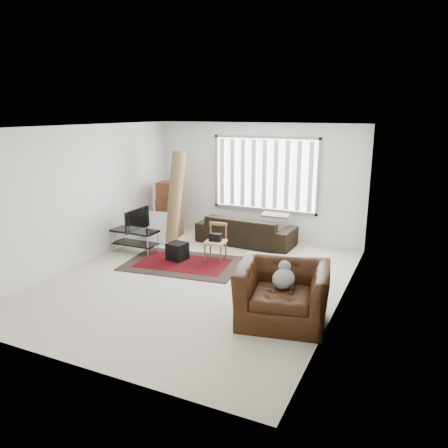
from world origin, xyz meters
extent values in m
plane|color=beige|center=(0.00, 0.00, 0.00)|extent=(6.00, 6.00, 0.00)
cube|color=white|center=(0.00, 0.00, 2.70)|extent=(5.00, 6.00, 0.02)
cube|color=silver|center=(0.00, 3.00, 1.35)|extent=(5.00, 0.02, 2.70)
cube|color=silver|center=(0.00, -3.00, 1.35)|extent=(5.00, 0.02, 2.70)
cube|color=silver|center=(-2.50, 0.00, 1.35)|extent=(0.02, 6.00, 2.70)
cube|color=silver|center=(2.50, 0.00, 1.35)|extent=(0.02, 6.00, 2.70)
cube|color=white|center=(0.20, 2.98, 1.55)|extent=(2.40, 0.01, 1.60)
cube|color=gray|center=(0.20, 2.96, 1.55)|extent=(2.52, 0.06, 1.72)
cube|color=white|center=(0.20, 2.92, 1.55)|extent=(2.40, 0.02, 1.55)
cube|color=black|center=(-0.65, 0.64, 0.01)|extent=(2.42, 1.78, 0.02)
cube|color=#45060A|center=(-0.65, 0.64, 0.02)|extent=(1.90, 1.25, 0.00)
cube|color=black|center=(-1.95, 0.85, 0.48)|extent=(1.00, 0.45, 0.04)
cube|color=black|center=(-1.95, 0.85, 0.20)|extent=(0.96, 0.42, 0.03)
cylinder|color=#B2B2B7|center=(-2.40, 0.66, 0.25)|extent=(0.03, 0.03, 0.50)
cylinder|color=#B2B2B7|center=(-1.50, 0.66, 0.25)|extent=(0.03, 0.03, 0.50)
cylinder|color=#B2B2B7|center=(-2.40, 1.04, 0.25)|extent=(0.03, 0.03, 0.50)
cylinder|color=#B2B2B7|center=(-1.50, 1.04, 0.25)|extent=(0.03, 0.03, 0.50)
imported|color=black|center=(-1.95, 0.85, 0.73)|extent=(0.11, 0.81, 0.47)
cube|color=black|center=(-0.87, 0.79, 0.19)|extent=(0.39, 0.39, 0.35)
cube|color=brown|center=(-1.97, 2.25, 0.24)|extent=(0.58, 0.53, 0.49)
cube|color=brown|center=(-1.95, 2.22, 0.71)|extent=(0.52, 0.48, 0.44)
cube|color=brown|center=(-1.99, 2.27, 1.12)|extent=(0.48, 0.48, 0.39)
cube|color=silver|center=(-1.88, 1.69, 0.36)|extent=(0.59, 0.29, 0.72)
cylinder|color=brown|center=(-1.60, 1.94, 1.04)|extent=(0.41, 0.75, 2.09)
imported|color=black|center=(-0.04, 2.45, 0.43)|extent=(2.25, 1.05, 0.85)
cube|color=tan|center=(-0.19, 1.16, 0.37)|extent=(0.44, 0.44, 0.04)
cylinder|color=brown|center=(-0.34, 0.97, 0.19)|extent=(0.04, 0.04, 0.37)
cylinder|color=brown|center=(0.00, 1.01, 0.19)|extent=(0.04, 0.04, 0.37)
cylinder|color=brown|center=(-0.37, 1.31, 0.19)|extent=(0.04, 0.04, 0.37)
cylinder|color=brown|center=(-0.04, 1.34, 0.19)|extent=(0.04, 0.04, 0.37)
cube|color=brown|center=(-0.21, 1.33, 0.71)|extent=(0.38, 0.08, 0.06)
cube|color=brown|center=(-0.37, 1.32, 0.56)|extent=(0.04, 0.04, 0.37)
cube|color=brown|center=(-0.04, 1.35, 0.56)|extent=(0.04, 0.04, 0.37)
cube|color=black|center=(-0.19, 1.16, 0.47)|extent=(0.26, 0.17, 0.16)
imported|color=#33180A|center=(1.86, -0.84, 0.48)|extent=(1.49, 1.35, 0.96)
ellipsoid|color=#59595B|center=(1.86, -0.84, 0.62)|extent=(0.32, 0.39, 0.24)
sphere|color=#59595B|center=(1.83, -0.67, 0.77)|extent=(0.18, 0.18, 0.18)
camera|label=1|loc=(3.55, -6.44, 2.95)|focal=35.00mm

